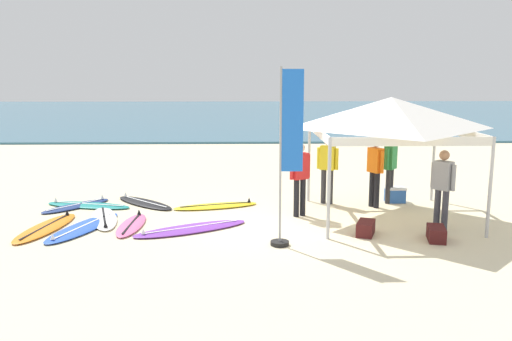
# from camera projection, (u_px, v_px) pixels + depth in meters

# --- Properties ---
(ground_plane) EXTENTS (80.00, 80.00, 0.00)m
(ground_plane) POSITION_uv_depth(u_px,v_px,m) (290.00, 226.00, 11.67)
(ground_plane) COLOR beige
(sea) EXTENTS (80.00, 36.00, 0.10)m
(sea) POSITION_uv_depth(u_px,v_px,m) (255.00, 114.00, 42.80)
(sea) COLOR #386B84
(sea) RESTS_ON ground
(canopy_tent) EXTENTS (3.34, 3.34, 2.75)m
(canopy_tent) POSITION_uv_depth(u_px,v_px,m) (391.00, 113.00, 11.94)
(canopy_tent) COLOR #B7B7BC
(canopy_tent) RESTS_ON ground
(surfboard_pink) EXTENTS (0.55, 1.84, 0.19)m
(surfboard_pink) POSITION_uv_depth(u_px,v_px,m) (132.00, 225.00, 11.60)
(surfboard_pink) COLOR pink
(surfboard_pink) RESTS_ON ground
(surfboard_black) EXTENTS (1.87, 1.83, 0.19)m
(surfboard_black) POSITION_uv_depth(u_px,v_px,m) (145.00, 203.00, 13.58)
(surfboard_black) COLOR black
(surfboard_black) RESTS_ON ground
(surfboard_purple) EXTENTS (2.56, 1.76, 0.19)m
(surfboard_purple) POSITION_uv_depth(u_px,v_px,m) (191.00, 228.00, 11.33)
(surfboard_purple) COLOR purple
(surfboard_purple) RESTS_ON ground
(surfboard_orange) EXTENTS (1.00, 2.37, 0.19)m
(surfboard_orange) POSITION_uv_depth(u_px,v_px,m) (46.00, 227.00, 11.40)
(surfboard_orange) COLOR orange
(surfboard_orange) RESTS_ON ground
(surfboard_navy) EXTENTS (1.59, 1.77, 0.19)m
(surfboard_navy) POSITION_uv_depth(u_px,v_px,m) (77.00, 206.00, 13.28)
(surfboard_navy) COLOR navy
(surfboard_navy) RESTS_ON ground
(surfboard_yellow) EXTENTS (2.18, 1.11, 0.19)m
(surfboard_yellow) POSITION_uv_depth(u_px,v_px,m) (216.00, 206.00, 13.26)
(surfboard_yellow) COLOR yellow
(surfboard_yellow) RESTS_ON ground
(surfboard_teal) EXTENTS (2.30, 1.15, 0.19)m
(surfboard_teal) POSITION_uv_depth(u_px,v_px,m) (88.00, 205.00, 13.34)
(surfboard_teal) COLOR #19847F
(surfboard_teal) RESTS_ON ground
(surfboard_blue) EXTENTS (1.41, 2.53, 0.19)m
(surfboard_blue) POSITION_uv_depth(u_px,v_px,m) (83.00, 227.00, 11.42)
(surfboard_blue) COLOR blue
(surfboard_blue) RESTS_ON ground
(surfboard_white) EXTENTS (1.12, 2.14, 0.19)m
(surfboard_white) POSITION_uv_depth(u_px,v_px,m) (104.00, 218.00, 12.12)
(surfboard_white) COLOR white
(surfboard_white) RESTS_ON ground
(person_grey) EXTENTS (0.40, 0.44, 1.71)m
(person_grey) POSITION_uv_depth(u_px,v_px,m) (443.00, 184.00, 11.16)
(person_grey) COLOR #383842
(person_grey) RESTS_ON ground
(person_orange) EXTENTS (0.37, 0.49, 1.71)m
(person_orange) POSITION_uv_depth(u_px,v_px,m) (375.00, 168.00, 13.11)
(person_orange) COLOR black
(person_orange) RESTS_ON ground
(person_yellow) EXTENTS (0.51, 0.34, 1.71)m
(person_yellow) POSITION_uv_depth(u_px,v_px,m) (327.00, 165.00, 13.48)
(person_yellow) COLOR #2D2D33
(person_yellow) RESTS_ON ground
(person_green) EXTENTS (0.39, 0.46, 1.71)m
(person_green) POSITION_uv_depth(u_px,v_px,m) (390.00, 165.00, 13.56)
(person_green) COLOR #2D2D33
(person_green) RESTS_ON ground
(person_red) EXTENTS (0.49, 0.37, 1.71)m
(person_red) POSITION_uv_depth(u_px,v_px,m) (300.00, 174.00, 12.28)
(person_red) COLOR black
(person_red) RESTS_ON ground
(banner_flag) EXTENTS (0.60, 0.36, 3.40)m
(banner_flag) POSITION_uv_depth(u_px,v_px,m) (286.00, 165.00, 10.07)
(banner_flag) COLOR #99999E
(banner_flag) RESTS_ON ground
(gear_bag_near_tent) EXTENTS (0.51, 0.67, 0.28)m
(gear_bag_near_tent) POSITION_uv_depth(u_px,v_px,m) (366.00, 228.00, 11.00)
(gear_bag_near_tent) COLOR #4C1919
(gear_bag_near_tent) RESTS_ON ground
(gear_bag_by_pole) EXTENTS (0.44, 0.66, 0.28)m
(gear_bag_by_pole) POSITION_uv_depth(u_px,v_px,m) (436.00, 234.00, 10.62)
(gear_bag_by_pole) COLOR #4C1919
(gear_bag_by_pole) RESTS_ON ground
(cooler_box) EXTENTS (0.50, 0.36, 0.39)m
(cooler_box) POSITION_uv_depth(u_px,v_px,m) (395.00, 195.00, 13.76)
(cooler_box) COLOR #2D60B7
(cooler_box) RESTS_ON ground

